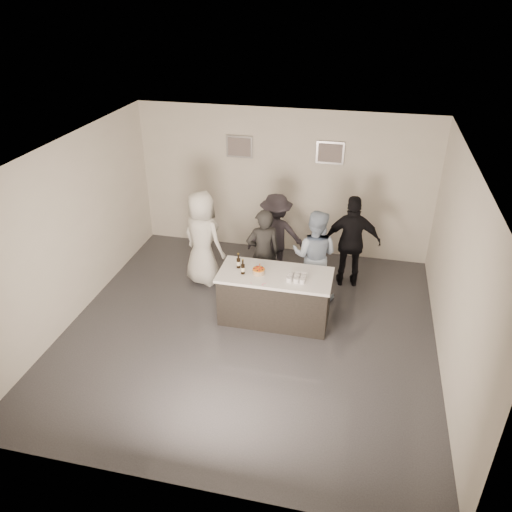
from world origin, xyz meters
name	(u,v)px	position (x,y,z in m)	size (l,w,h in m)	color
floor	(249,331)	(0.00, 0.00, 0.00)	(6.00, 6.00, 0.00)	#3D3D42
ceiling	(248,155)	(0.00, 0.00, 3.00)	(6.00, 6.00, 0.00)	white
wall_back	(283,183)	(0.00, 3.00, 1.50)	(6.00, 0.04, 3.00)	silver
wall_front	(178,390)	(0.00, -3.00, 1.50)	(6.00, 0.04, 3.00)	silver
wall_left	(70,232)	(-3.00, 0.00, 1.50)	(0.04, 6.00, 3.00)	silver
wall_right	(457,274)	(3.00, 0.00, 1.50)	(0.04, 6.00, 3.00)	silver
picture_left	(240,147)	(-0.90, 2.97, 2.20)	(0.54, 0.04, 0.44)	#B2B2B7
picture_right	(330,153)	(0.90, 2.97, 2.20)	(0.54, 0.04, 0.44)	#B2B2B7
bar_counter	(275,297)	(0.34, 0.43, 0.45)	(1.86, 0.86, 0.90)	white
cake	(259,272)	(0.07, 0.37, 0.94)	(0.20, 0.20, 0.08)	orange
beer_bottle_a	(238,261)	(-0.30, 0.49, 1.03)	(0.07, 0.07, 0.26)	black
beer_bottle_b	(243,267)	(-0.18, 0.31, 1.03)	(0.07, 0.07, 0.26)	black
tumbler_cluster	(297,277)	(0.71, 0.34, 0.94)	(0.30, 0.30, 0.08)	orange
candles	(257,283)	(0.11, 0.08, 0.90)	(0.24, 0.08, 0.01)	pink
person_main_black	(263,253)	(-0.02, 1.17, 0.84)	(0.61, 0.40, 1.68)	black
person_main_blue	(314,255)	(0.88, 1.28, 0.85)	(0.83, 0.64, 1.70)	#A1B7D3
person_guest_left	(202,238)	(-1.21, 1.35, 0.91)	(0.89, 0.58, 1.83)	white
person_guest_right	(352,242)	(1.50, 1.87, 0.89)	(1.05, 0.44, 1.79)	black
person_guest_back	(276,235)	(0.05, 1.97, 0.83)	(1.07, 0.61, 1.65)	#2A272E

